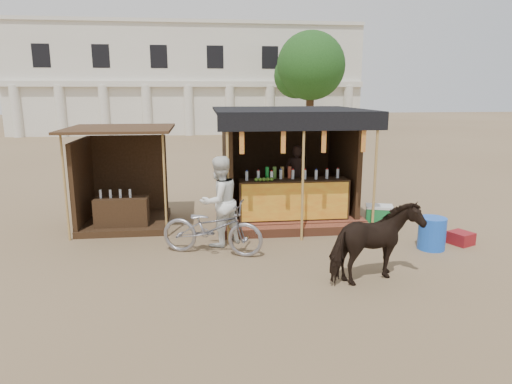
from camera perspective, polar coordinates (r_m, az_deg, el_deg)
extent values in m
plane|color=#846B4C|center=(8.50, 1.30, -9.60)|extent=(120.00, 120.00, 0.00)
cube|color=brown|center=(11.91, 3.70, -2.56)|extent=(3.40, 2.80, 0.22)
cube|color=brown|center=(10.45, 5.24, -4.81)|extent=(3.40, 0.35, 0.20)
cube|color=#382314|center=(10.86, 4.65, -0.87)|extent=(2.60, 0.55, 0.95)
cube|color=orange|center=(10.59, 4.95, -1.23)|extent=(2.50, 0.02, 0.88)
cube|color=#382314|center=(12.85, 2.77, 4.75)|extent=(3.00, 0.12, 2.50)
cube|color=#382314|center=(11.45, -3.62, 3.79)|extent=(0.12, 2.50, 2.50)
cube|color=#382314|center=(11.99, 10.88, 3.99)|extent=(0.12, 2.50, 2.50)
cube|color=black|center=(11.31, 4.08, 10.20)|extent=(3.60, 3.60, 0.06)
cube|color=black|center=(9.58, 6.08, 8.67)|extent=(3.60, 0.06, 0.36)
cylinder|color=tan|center=(9.54, -3.55, 1.46)|extent=(0.06, 0.06, 2.75)
cylinder|color=tan|center=(9.76, 5.88, 1.66)|extent=(0.06, 0.06, 2.75)
cylinder|color=tan|center=(10.23, 14.66, 1.82)|extent=(0.06, 0.06, 2.75)
cube|color=red|center=(9.44, -1.78, 6.42)|extent=(0.10, 0.02, 0.55)
cube|color=red|center=(9.55, 3.43, 6.48)|extent=(0.10, 0.02, 0.55)
cube|color=red|center=(9.74, 8.49, 6.48)|extent=(0.10, 0.02, 0.55)
cube|color=red|center=(10.01, 13.31, 6.44)|extent=(0.10, 0.02, 0.55)
imported|color=black|center=(11.85, 5.07, 1.96)|extent=(0.71, 0.61, 1.64)
cube|color=#382314|center=(11.59, -15.90, -3.63)|extent=(2.00, 2.00, 0.15)
cube|color=#382314|center=(12.29, -15.50, 1.97)|extent=(1.90, 0.10, 2.10)
cube|color=#382314|center=(11.56, -20.84, 0.96)|extent=(0.10, 1.90, 2.10)
cube|color=#472D19|center=(11.09, -16.68, 7.59)|extent=(2.40, 2.40, 0.06)
cylinder|color=tan|center=(10.57, -22.75, 0.47)|extent=(0.05, 0.05, 2.35)
cylinder|color=tan|center=(10.19, -11.33, 0.80)|extent=(0.05, 0.05, 2.35)
cube|color=#382314|center=(11.03, -16.40, -2.72)|extent=(1.20, 0.50, 0.80)
imported|color=black|center=(7.99, 14.69, -6.26)|extent=(1.78, 1.28, 1.37)
imported|color=gray|center=(9.12, -5.50, -4.49)|extent=(2.19, 1.36, 1.08)
imported|color=white|center=(9.55, -4.60, -1.17)|extent=(1.17, 1.12, 1.90)
cylinder|color=blue|center=(10.10, 21.13, -4.84)|extent=(0.73, 0.73, 0.67)
cube|color=maroon|center=(10.71, 24.23, -5.28)|extent=(0.55, 0.57, 0.26)
cube|color=#1B7937|center=(11.64, 15.11, -2.87)|extent=(0.72, 0.59, 0.40)
cube|color=white|center=(11.59, 15.18, -1.77)|extent=(0.74, 0.61, 0.06)
cube|color=silver|center=(37.82, -8.37, 13.59)|extent=(26.00, 7.00, 8.00)
cube|color=silver|center=(34.21, -8.50, 13.21)|extent=(26.00, 0.50, 0.40)
cube|color=silver|center=(34.65, -8.74, 20.41)|extent=(26.00, 0.30, 0.25)
cylinder|color=silver|center=(36.57, -27.78, 8.90)|extent=(0.70, 0.70, 3.60)
cylinder|color=silver|center=(35.63, -23.22, 9.26)|extent=(0.70, 0.70, 3.60)
cylinder|color=silver|center=(34.91, -18.43, 9.58)|extent=(0.70, 0.70, 3.60)
cylinder|color=silver|center=(34.45, -13.47, 9.84)|extent=(0.70, 0.70, 3.60)
cylinder|color=silver|center=(34.24, -8.40, 10.03)|extent=(0.70, 0.70, 3.60)
cylinder|color=silver|center=(34.29, -3.31, 10.14)|extent=(0.70, 0.70, 3.60)
cylinder|color=silver|center=(34.61, 1.74, 10.18)|extent=(0.70, 0.70, 3.60)
cylinder|color=silver|center=(35.18, 6.65, 10.14)|extent=(0.70, 0.70, 3.60)
cylinder|color=silver|center=(35.99, 11.38, 10.03)|extent=(0.70, 0.70, 3.60)
cylinder|color=#382314|center=(30.66, 6.74, 10.18)|extent=(0.50, 0.50, 4.00)
sphere|color=#24591E|center=(30.68, 6.87, 15.41)|extent=(4.40, 4.40, 4.40)
sphere|color=#24591E|center=(31.07, 5.10, 14.30)|extent=(2.99, 2.99, 2.99)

